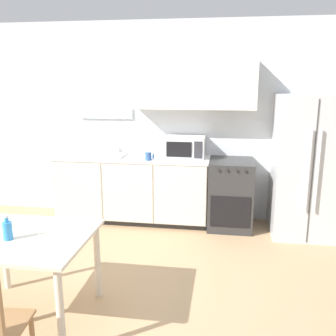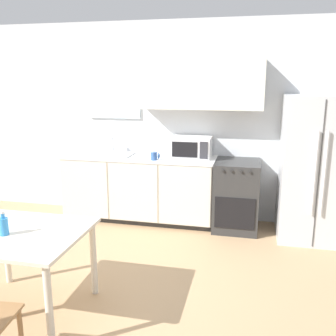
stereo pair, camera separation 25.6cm
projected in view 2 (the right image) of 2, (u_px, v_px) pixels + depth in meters
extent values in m
plane|color=tan|center=(112.00, 280.00, 3.69)|extent=(12.00, 12.00, 0.00)
cube|color=silver|center=(160.00, 122.00, 5.25)|extent=(12.00, 0.06, 2.70)
cube|color=silver|center=(114.00, 93.00, 5.26)|extent=(0.76, 0.04, 0.72)
cube|color=beige|center=(201.00, 84.00, 4.83)|extent=(1.61, 0.32, 0.63)
cube|color=#333333|center=(141.00, 216.00, 5.32)|extent=(2.06, 0.53, 0.08)
cube|color=beige|center=(140.00, 186.00, 5.19)|extent=(2.06, 0.59, 0.80)
cube|color=beige|center=(84.00, 189.00, 5.05)|extent=(0.67, 0.01, 0.78)
cube|color=beige|center=(133.00, 193.00, 4.90)|extent=(0.67, 0.01, 0.78)
cube|color=beige|center=(184.00, 196.00, 4.76)|extent=(0.67, 0.01, 0.78)
cube|color=silver|center=(139.00, 157.00, 5.09)|extent=(2.09, 0.62, 0.03)
cube|color=#2D2D2D|center=(236.00, 195.00, 4.89)|extent=(0.57, 0.63, 0.90)
cube|color=black|center=(235.00, 213.00, 4.62)|extent=(0.49, 0.01, 0.40)
cylinder|color=#262626|center=(223.00, 171.00, 4.52)|extent=(0.03, 0.02, 0.03)
cylinder|color=#262626|center=(232.00, 171.00, 4.50)|extent=(0.03, 0.02, 0.03)
cylinder|color=#262626|center=(241.00, 172.00, 4.48)|extent=(0.03, 0.02, 0.03)
cylinder|color=#262626|center=(250.00, 172.00, 4.45)|extent=(0.03, 0.02, 0.03)
cube|color=silver|center=(314.00, 169.00, 4.54)|extent=(0.78, 0.76, 1.75)
cube|color=#3F3F3F|center=(319.00, 176.00, 4.17)|extent=(0.01, 0.01, 1.69)
cylinder|color=silver|center=(315.00, 174.00, 4.15)|extent=(0.02, 0.02, 0.96)
cylinder|color=silver|center=(324.00, 174.00, 4.13)|extent=(0.02, 0.02, 0.96)
cube|color=#B7BABC|center=(109.00, 154.00, 5.18)|extent=(0.66, 0.41, 0.02)
cylinder|color=silver|center=(113.00, 144.00, 5.31)|extent=(0.02, 0.02, 0.20)
cylinder|color=silver|center=(111.00, 139.00, 5.23)|extent=(0.02, 0.14, 0.02)
cube|color=silver|center=(192.00, 147.00, 4.99)|extent=(0.52, 0.37, 0.27)
cube|color=black|center=(185.00, 150.00, 4.82)|extent=(0.33, 0.01, 0.20)
cube|color=#2D2D33|center=(204.00, 150.00, 4.77)|extent=(0.10, 0.01, 0.22)
cylinder|color=#335999|center=(154.00, 156.00, 4.84)|extent=(0.08, 0.08, 0.10)
torus|color=#335999|center=(159.00, 156.00, 4.82)|extent=(0.02, 0.08, 0.08)
cube|color=beige|center=(21.00, 234.00, 3.04)|extent=(1.02, 0.89, 0.03)
cylinder|color=beige|center=(49.00, 308.00, 2.66)|extent=(0.06, 0.06, 0.69)
cylinder|color=beige|center=(6.00, 249.00, 3.59)|extent=(0.06, 0.06, 0.69)
cylinder|color=beige|center=(94.00, 259.00, 3.39)|extent=(0.06, 0.06, 0.69)
cylinder|color=#997047|center=(21.00, 336.00, 2.57)|extent=(0.03, 0.03, 0.43)
cylinder|color=#338CD8|center=(4.00, 226.00, 2.97)|extent=(0.07, 0.07, 0.14)
cylinder|color=#338CD8|center=(3.00, 216.00, 2.95)|extent=(0.03, 0.03, 0.04)
cylinder|color=white|center=(2.00, 212.00, 2.94)|extent=(0.04, 0.04, 0.02)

